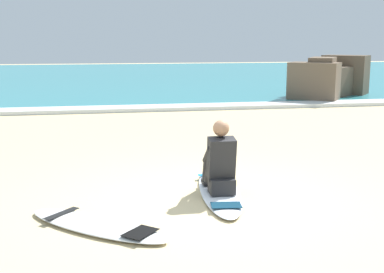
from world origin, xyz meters
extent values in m
plane|color=#CCB584|center=(0.00, 0.00, 0.00)|extent=(80.00, 80.00, 0.00)
cube|color=teal|center=(0.00, 22.38, 0.05)|extent=(80.00, 28.00, 0.10)
cube|color=white|center=(0.00, 8.68, 0.06)|extent=(80.00, 0.90, 0.11)
ellipsoid|color=silver|center=(0.29, 0.31, 0.04)|extent=(0.81, 2.36, 0.07)
cube|color=#1E7FB7|center=(0.37, 0.95, 0.07)|extent=(0.49, 0.16, 0.01)
cube|color=#0A2C40|center=(0.19, -0.42, 0.07)|extent=(0.39, 0.28, 0.01)
cube|color=#232326|center=(0.25, 0.04, 0.18)|extent=(0.33, 0.27, 0.20)
cylinder|color=#232326|center=(0.16, 0.23, 0.33)|extent=(0.16, 0.41, 0.43)
cylinder|color=#232326|center=(0.15, 0.43, 0.30)|extent=(0.13, 0.26, 0.42)
cube|color=#232326|center=(0.14, 0.50, 0.10)|extent=(0.11, 0.22, 0.05)
cylinder|color=#232326|center=(0.36, 0.22, 0.33)|extent=(0.16, 0.41, 0.43)
cylinder|color=#232326|center=(0.38, 0.43, 0.30)|extent=(0.13, 0.26, 0.42)
cube|color=#232326|center=(0.38, 0.50, 0.10)|extent=(0.11, 0.22, 0.05)
cube|color=#232326|center=(0.25, 0.08, 0.53)|extent=(0.35, 0.30, 0.57)
sphere|color=#A37556|center=(0.25, 0.11, 0.92)|extent=(0.21, 0.21, 0.21)
cylinder|color=#232326|center=(0.12, 0.23, 0.55)|extent=(0.10, 0.40, 0.31)
cylinder|color=#232326|center=(0.40, 0.23, 0.55)|extent=(0.10, 0.40, 0.31)
ellipsoid|color=white|center=(-1.34, -0.71, 0.04)|extent=(1.74, 1.64, 0.07)
cube|color=black|center=(-1.73, -0.36, 0.07)|extent=(0.39, 0.42, 0.01)
cube|color=black|center=(-0.90, -1.11, 0.07)|extent=(0.42, 0.43, 0.01)
cube|color=brown|center=(6.56, 10.59, 0.56)|extent=(2.21, 2.23, 1.11)
cube|color=brown|center=(6.24, 9.96, 0.73)|extent=(1.48, 1.74, 1.46)
cube|color=brown|center=(5.77, 9.55, 0.66)|extent=(1.83, 1.71, 1.31)
cube|color=brown|center=(7.68, 11.10, 0.74)|extent=(1.83, 1.78, 1.49)
camera|label=1|loc=(-1.29, -6.02, 2.01)|focal=47.10mm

